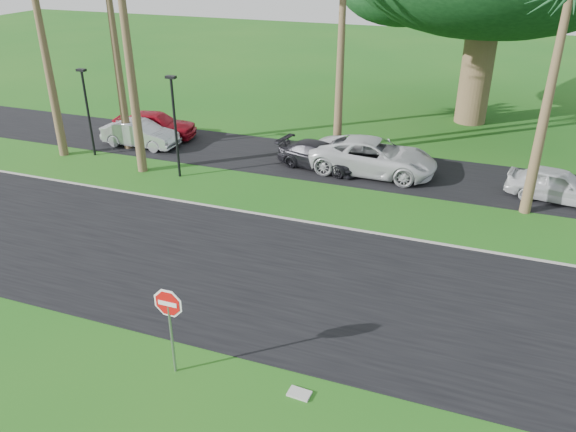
{
  "coord_description": "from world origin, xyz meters",
  "views": [
    {
      "loc": [
        7.02,
        -12.42,
        9.98
      ],
      "look_at": [
        1.39,
        2.95,
        1.8
      ],
      "focal_mm": 35.0,
      "sensor_mm": 36.0,
      "label": 1
    }
  ],
  "objects_px": {
    "stop_sign_near": "(169,314)",
    "car_dark": "(320,156)",
    "car_minivan": "(374,157)",
    "car_red": "(155,125)",
    "car_pickup": "(557,185)",
    "car_silver": "(140,134)"
  },
  "relations": [
    {
      "from": "car_red",
      "to": "car_minivan",
      "type": "distance_m",
      "value": 12.34
    },
    {
      "from": "car_red",
      "to": "car_dark",
      "type": "relative_size",
      "value": 1.06
    },
    {
      "from": "car_dark",
      "to": "car_minivan",
      "type": "xyz_separation_m",
      "value": [
        2.51,
        0.28,
        0.19
      ]
    },
    {
      "from": "stop_sign_near",
      "to": "car_silver",
      "type": "bearing_deg",
      "value": 126.0
    },
    {
      "from": "car_minivan",
      "to": "car_pickup",
      "type": "distance_m",
      "value": 7.87
    },
    {
      "from": "car_silver",
      "to": "car_red",
      "type": "relative_size",
      "value": 0.92
    },
    {
      "from": "car_dark",
      "to": "car_minivan",
      "type": "relative_size",
      "value": 0.73
    },
    {
      "from": "stop_sign_near",
      "to": "car_dark",
      "type": "height_order",
      "value": "stop_sign_near"
    },
    {
      "from": "car_silver",
      "to": "car_minivan",
      "type": "bearing_deg",
      "value": -86.96
    },
    {
      "from": "stop_sign_near",
      "to": "car_dark",
      "type": "relative_size",
      "value": 0.62
    },
    {
      "from": "stop_sign_near",
      "to": "car_red",
      "type": "distance_m",
      "value": 19.06
    },
    {
      "from": "car_dark",
      "to": "car_pickup",
      "type": "xyz_separation_m",
      "value": [
        10.37,
        -0.08,
        0.07
      ]
    },
    {
      "from": "stop_sign_near",
      "to": "car_minivan",
      "type": "height_order",
      "value": "stop_sign_near"
    },
    {
      "from": "stop_sign_near",
      "to": "car_minivan",
      "type": "xyz_separation_m",
      "value": [
        1.81,
        14.97,
        -0.97
      ]
    },
    {
      "from": "car_red",
      "to": "car_dark",
      "type": "height_order",
      "value": "car_red"
    },
    {
      "from": "stop_sign_near",
      "to": "car_pickup",
      "type": "relative_size",
      "value": 0.65
    },
    {
      "from": "car_silver",
      "to": "car_dark",
      "type": "xyz_separation_m",
      "value": [
        9.8,
        0.26,
        -0.07
      ]
    },
    {
      "from": "stop_sign_near",
      "to": "car_red",
      "type": "bearing_deg",
      "value": 123.47
    },
    {
      "from": "stop_sign_near",
      "to": "car_minivan",
      "type": "bearing_deg",
      "value": 83.09
    },
    {
      "from": "stop_sign_near",
      "to": "car_pickup",
      "type": "bearing_deg",
      "value": 56.48
    },
    {
      "from": "car_minivan",
      "to": "car_pickup",
      "type": "bearing_deg",
      "value": -91.72
    },
    {
      "from": "car_pickup",
      "to": "car_red",
      "type": "bearing_deg",
      "value": 95.11
    }
  ]
}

